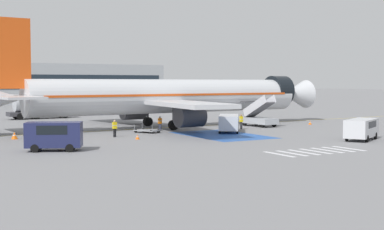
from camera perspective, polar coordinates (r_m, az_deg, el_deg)
ground_plane at (r=64.31m, az=-2.43°, el=-1.31°), size 600.00×600.00×0.00m
apron_leadline_yellow at (r=64.32m, az=-2.12°, el=-1.31°), size 79.00×4.23×0.01m
apron_stand_patch_blue at (r=54.76m, az=3.24°, el=-2.15°), size 6.77×11.05×0.01m
apron_walkway_bar_0 at (r=40.70m, az=9.28°, el=-4.15°), size 0.44×3.60×0.01m
apron_walkway_bar_1 at (r=41.46m, az=10.58°, el=-4.03°), size 0.44×3.60×0.01m
apron_walkway_bar_2 at (r=42.23m, az=11.82°, el=-3.90°), size 0.44×3.60×0.01m
apron_walkway_bar_3 at (r=43.03m, az=13.03°, el=-3.78°), size 0.44×3.60×0.01m
apron_walkway_bar_4 at (r=43.85m, az=14.18°, el=-3.67°), size 0.44×3.60×0.01m
apron_walkway_bar_5 at (r=44.68m, az=15.30°, el=-3.55°), size 0.44×3.60×0.01m
apron_walkway_bar_6 at (r=45.53m, az=16.37°, el=-3.44°), size 0.44×3.60×0.01m
airliner at (r=63.80m, az=-2.62°, el=2.00°), size 45.70×31.77×11.89m
boarding_stairs_forward at (r=66.05m, az=7.15°, el=-0.36°), size 2.44×5.32×3.90m
fuel_tanker at (r=82.61m, az=-16.01°, el=0.91°), size 9.56×3.03×3.66m
service_van_0 at (r=43.38m, az=-14.50°, el=-1.96°), size 4.68×3.53×2.27m
service_van_1 at (r=52.35m, az=17.63°, el=-1.27°), size 5.44×4.17×1.96m
service_van_2 at (r=57.99m, az=3.95°, el=-0.72°), size 4.59×5.36×1.86m
baggage_cart at (r=57.43m, az=-4.81°, el=-1.64°), size 2.54×3.00×0.87m
ground_crew_0 at (r=61.87m, az=5.27°, el=-0.60°), size 0.25×0.44×1.71m
ground_crew_1 at (r=53.15m, az=-8.25°, el=-1.30°), size 0.46×0.28×1.70m
ground_crew_2 at (r=60.02m, az=-3.44°, el=-0.79°), size 0.47×0.32×1.60m
traffic_cone_0 at (r=53.51m, az=-18.41°, el=-2.09°), size 0.62×0.62×0.69m
traffic_cone_1 at (r=70.04m, az=12.48°, el=-0.81°), size 0.42×0.42×0.47m
traffic_cone_2 at (r=50.91m, az=-5.84°, el=-2.34°), size 0.41×0.41×0.45m
terminal_building at (r=139.39m, az=-18.06°, el=3.18°), size 74.66×12.10×10.06m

